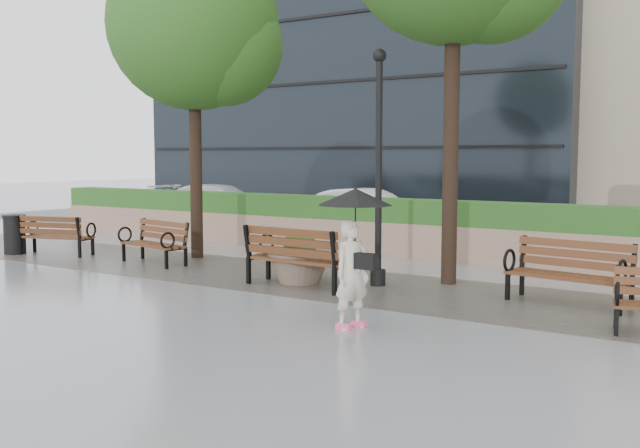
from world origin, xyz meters
The scene contains 15 objects.
ground centered at (0.00, 0.00, 0.00)m, with size 100.00×100.00×0.00m, color gray.
cobble_strip centered at (0.00, 3.00, 0.01)m, with size 28.00×3.20×0.01m, color #383330.
hedge_wall centered at (0.00, 7.00, 0.66)m, with size 24.00×0.80×1.35m.
asphalt_street centered at (0.00, 11.00, 0.00)m, with size 40.00×7.00×0.00m, color black.
bench_0 centered at (-7.33, 2.56, 0.28)m, with size 1.88×1.13×0.95m.
bench_1 centered at (-4.34, 2.84, 0.28)m, with size 1.84×1.00×0.94m.
bench_2 centered at (-0.08, 2.27, 0.32)m, with size 2.07×0.91×1.09m.
bench_3 centered at (4.36, 3.34, 0.30)m, with size 1.97×1.01×1.01m.
planter_left centered at (-0.33, 2.66, 0.39)m, with size 1.19×1.19×1.00m.
trash_bin centered at (-8.33, 2.14, 0.45)m, with size 0.54×0.54×0.90m, color black.
lamppost centered at (1.03, 3.20, 1.88)m, with size 0.28×0.28×4.25m.
tree_0 centered at (-4.05, 4.14, 5.19)m, with size 3.89×3.88×7.27m.
car_left centered at (-8.98, 10.41, 0.70)m, with size 1.95×4.80×1.39m, color silver.
car_right centered at (-3.13, 10.20, 0.70)m, with size 1.47×4.22×1.39m, color silver.
pedestrian centered at (2.28, 0.19, 1.16)m, with size 1.04×1.04×1.91m.
Camera 1 is at (7.14, -8.12, 2.35)m, focal length 40.00 mm.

